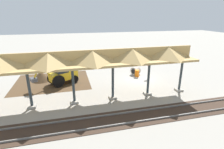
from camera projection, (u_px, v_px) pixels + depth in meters
ground_plane at (139, 79)px, 22.21m from camera, size 120.00×120.00×0.00m
dirt_work_zone at (53, 82)px, 21.41m from camera, size 8.74×7.00×0.01m
platform_canopy at (71, 59)px, 14.98m from camera, size 23.32×3.20×4.90m
rail_tracks at (176, 111)px, 14.83m from camera, size 60.00×2.58×0.15m
stop_sign at (149, 65)px, 22.53m from camera, size 0.76×0.12×2.24m
backhoe at (62, 73)px, 20.42m from camera, size 5.17×3.41×2.82m
dirt_mound at (42, 80)px, 21.89m from camera, size 4.97×4.97×2.29m
concrete_pipe at (136, 71)px, 23.83m from camera, size 1.33×1.38×1.06m
traffic_barrel at (137, 73)px, 23.00m from camera, size 0.56×0.56×0.90m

